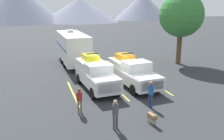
{
  "coord_description": "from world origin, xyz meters",
  "views": [
    {
      "loc": [
        -5.61,
        -16.11,
        6.04
      ],
      "look_at": [
        0.0,
        1.28,
        1.2
      ],
      "focal_mm": 38.25,
      "sensor_mm": 36.0,
      "label": 1
    }
  ],
  "objects": [
    {
      "name": "mountain_ridge",
      "position": [
        -7.08,
        88.57,
        7.02
      ],
      "size": [
        123.53,
        39.25,
        16.44
      ],
      "color": "gray",
      "rests_on": "ground"
    },
    {
      "name": "pickup_truck_a",
      "position": [
        -1.47,
        0.78,
        1.17
      ],
      "size": [
        2.36,
        5.56,
        2.6
      ],
      "color": "white",
      "rests_on": "ground"
    },
    {
      "name": "person_a",
      "position": [
        -3.45,
        -3.25,
        0.89
      ],
      "size": [
        0.34,
        0.21,
        1.55
      ],
      "color": "#726047",
      "rests_on": "ground"
    },
    {
      "name": "ground_plane",
      "position": [
        0.0,
        0.0,
        0.0
      ],
      "size": [
        240.0,
        240.0,
        0.0
      ],
      "primitive_type": "plane",
      "color": "#2D3033"
    },
    {
      "name": "person_c",
      "position": [
        -2.06,
        -5.65,
        0.91
      ],
      "size": [
        0.35,
        0.22,
        1.58
      ],
      "color": "#3F3F42",
      "rests_on": "ground"
    },
    {
      "name": "lot_stripe_c",
      "position": [
        3.32,
        0.28,
        0.0
      ],
      "size": [
        0.12,
        5.5,
        0.01
      ],
      "primitive_type": "cube",
      "color": "gold",
      "rests_on": "ground"
    },
    {
      "name": "pickup_truck_b",
      "position": [
        1.47,
        0.7,
        1.12
      ],
      "size": [
        2.51,
        5.97,
        2.44
      ],
      "color": "white",
      "rests_on": "ground"
    },
    {
      "name": "lot_stripe_b",
      "position": [
        0.0,
        0.28,
        0.0
      ],
      "size": [
        0.12,
        5.5,
        0.01
      ],
      "primitive_type": "cube",
      "color": "gold",
      "rests_on": "ground"
    },
    {
      "name": "person_b",
      "position": [
        0.86,
        -3.78,
        0.97
      ],
      "size": [
        0.29,
        0.34,
        1.69
      ],
      "color": "navy",
      "rests_on": "ground"
    },
    {
      "name": "dog",
      "position": [
        -0.03,
        -5.84,
        0.45
      ],
      "size": [
        0.33,
        0.88,
        0.67
      ],
      "color": "olive",
      "rests_on": "ground"
    },
    {
      "name": "camper_trailer_a",
      "position": [
        -1.89,
        9.08,
        1.93
      ],
      "size": [
        2.56,
        9.21,
        3.65
      ],
      "color": "white",
      "rests_on": "ground"
    },
    {
      "name": "lot_stripe_a",
      "position": [
        -3.32,
        0.28,
        0.0
      ],
      "size": [
        0.12,
        5.5,
        0.01
      ],
      "primitive_type": "cube",
      "color": "gold",
      "rests_on": "ground"
    },
    {
      "name": "tree_a",
      "position": [
        9.23,
        6.03,
        5.63
      ],
      "size": [
        4.65,
        4.65,
        8.5
      ],
      "color": "brown",
      "rests_on": "ground"
    }
  ]
}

